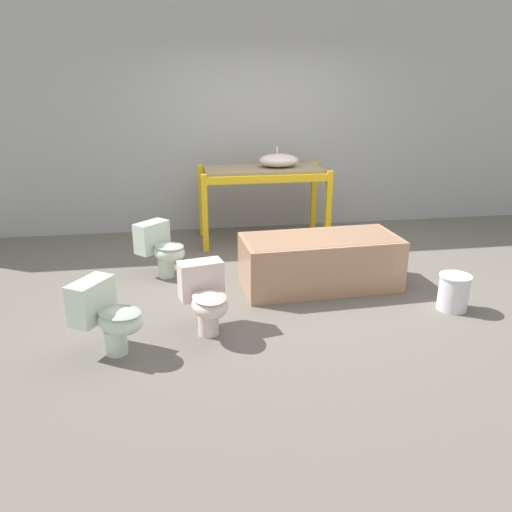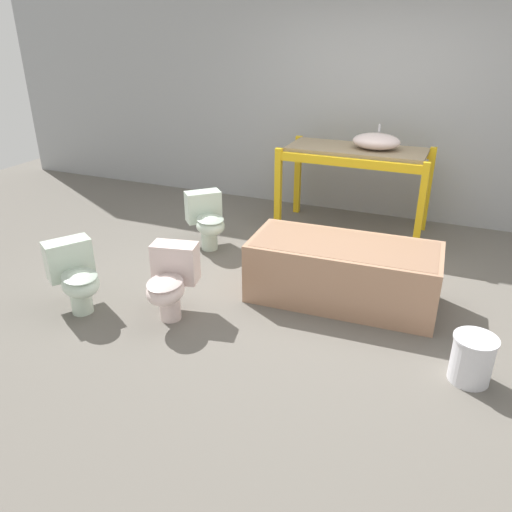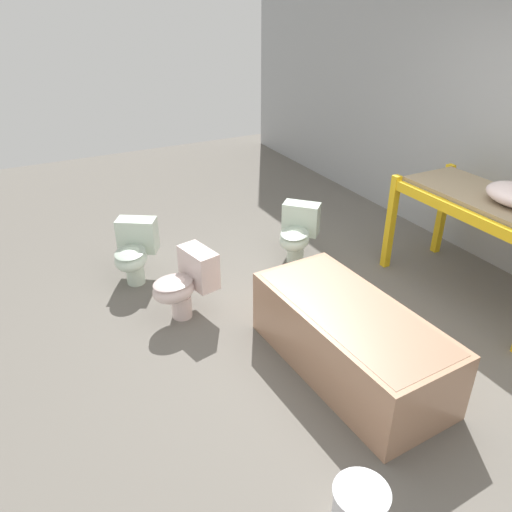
# 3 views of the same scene
# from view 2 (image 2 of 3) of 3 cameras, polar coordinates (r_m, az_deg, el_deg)

# --- Properties ---
(ground_plane) EXTENTS (12.00, 12.00, 0.00)m
(ground_plane) POSITION_cam_2_polar(r_m,az_deg,el_deg) (4.72, 7.58, -2.92)
(ground_plane) COLOR #666059
(warehouse_wall_rear) EXTENTS (10.80, 0.08, 3.20)m
(warehouse_wall_rear) POSITION_cam_2_polar(r_m,az_deg,el_deg) (6.24, 14.04, 18.88)
(warehouse_wall_rear) COLOR #9EA0A3
(warehouse_wall_rear) RESTS_ON ground_plane
(shelving_rack) EXTENTS (1.62, 0.76, 0.96)m
(shelving_rack) POSITION_cam_2_polar(r_m,az_deg,el_deg) (5.72, 11.30, 10.46)
(shelving_rack) COLOR yellow
(shelving_rack) RESTS_ON ground_plane
(sink_basin) EXTENTS (0.51, 0.39, 0.25)m
(sink_basin) POSITION_cam_2_polar(r_m,az_deg,el_deg) (5.63, 13.59, 12.62)
(sink_basin) COLOR silver
(sink_basin) RESTS_ON shelving_rack
(bathtub_main) EXTENTS (1.61, 0.77, 0.53)m
(bathtub_main) POSITION_cam_2_polar(r_m,az_deg,el_deg) (4.31, 9.90, -1.36)
(bathtub_main) COLOR tan
(bathtub_main) RESTS_ON ground_plane
(toilet_near) EXTENTS (0.43, 0.59, 0.58)m
(toilet_near) POSITION_cam_2_polar(r_m,az_deg,el_deg) (4.06, -9.76, -2.70)
(toilet_near) COLOR silver
(toilet_near) RESTS_ON ground_plane
(toilet_far) EXTENTS (0.61, 0.61, 0.58)m
(toilet_far) POSITION_cam_2_polar(r_m,az_deg,el_deg) (5.30, -5.60, 4.29)
(toilet_far) COLOR silver
(toilet_far) RESTS_ON ground_plane
(toilet_extra) EXTENTS (0.63, 0.56, 0.58)m
(toilet_extra) POSITION_cam_2_polar(r_m,az_deg,el_deg) (4.35, -19.93, -2.01)
(toilet_extra) COLOR silver
(toilet_extra) RESTS_ON ground_plane
(bucket_white) EXTENTS (0.29, 0.29, 0.34)m
(bucket_white) POSITION_cam_2_polar(r_m,az_deg,el_deg) (3.67, 23.48, -10.64)
(bucket_white) COLOR silver
(bucket_white) RESTS_ON ground_plane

